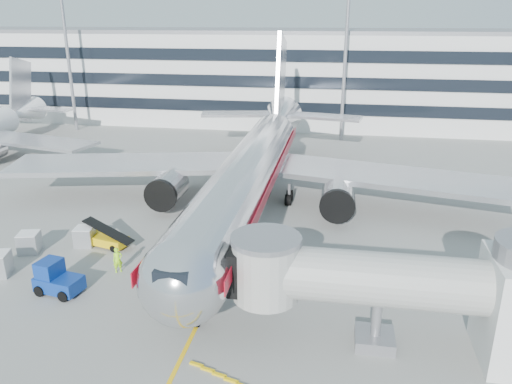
% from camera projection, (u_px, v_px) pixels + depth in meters
% --- Properties ---
extents(ground, '(180.00, 180.00, 0.00)m').
position_uv_depth(ground, '(227.00, 265.00, 37.62)').
color(ground, gray).
rests_on(ground, ground).
extents(lead_in_line, '(0.25, 70.00, 0.01)m').
position_uv_depth(lead_in_line, '(250.00, 215.00, 46.91)').
color(lead_in_line, yellow).
rests_on(lead_in_line, ground).
extents(main_jet, '(50.95, 48.70, 16.06)m').
position_uv_depth(main_jet, '(254.00, 167.00, 47.10)').
color(main_jet, silver).
rests_on(main_jet, ground).
extents(jet_bridge, '(17.80, 4.50, 7.00)m').
position_uv_depth(jet_bridge, '(411.00, 287.00, 26.95)').
color(jet_bridge, silver).
rests_on(jet_bridge, ground).
extents(terminal, '(150.00, 24.25, 15.60)m').
position_uv_depth(terminal, '(299.00, 75.00, 88.87)').
color(terminal, silver).
rests_on(terminal, ground).
extents(light_mast_west, '(2.40, 1.20, 25.45)m').
position_uv_depth(light_mast_west, '(66.00, 36.00, 77.30)').
color(light_mast_west, gray).
rests_on(light_mast_west, ground).
extents(light_mast_centre, '(2.40, 1.20, 25.45)m').
position_uv_depth(light_mast_centre, '(346.00, 37.00, 70.41)').
color(light_mast_centre, gray).
rests_on(light_mast_centre, ground).
extents(belt_loader, '(4.50, 2.49, 2.10)m').
position_uv_depth(belt_loader, '(104.00, 238.00, 40.65)').
color(belt_loader, yellow).
rests_on(belt_loader, ground).
extents(baggage_tug, '(3.30, 2.41, 2.28)m').
position_uv_depth(baggage_tug, '(56.00, 279.00, 33.58)').
color(baggage_tug, navy).
rests_on(baggage_tug, ground).
extents(cargo_container_right, '(1.63, 1.63, 1.56)m').
position_uv_depth(cargo_container_right, '(85.00, 236.00, 40.58)').
color(cargo_container_right, '#AAADB2').
rests_on(cargo_container_right, ground).
extents(cargo_container_front, '(1.86, 1.86, 1.63)m').
position_uv_depth(cargo_container_front, '(29.00, 242.00, 39.41)').
color(cargo_container_front, '#AAADB2').
rests_on(cargo_container_front, ground).
extents(ramp_worker, '(0.83, 0.79, 1.92)m').
position_uv_depth(ramp_worker, '(118.00, 260.00, 36.27)').
color(ramp_worker, '#A9FF1A').
rests_on(ramp_worker, ground).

